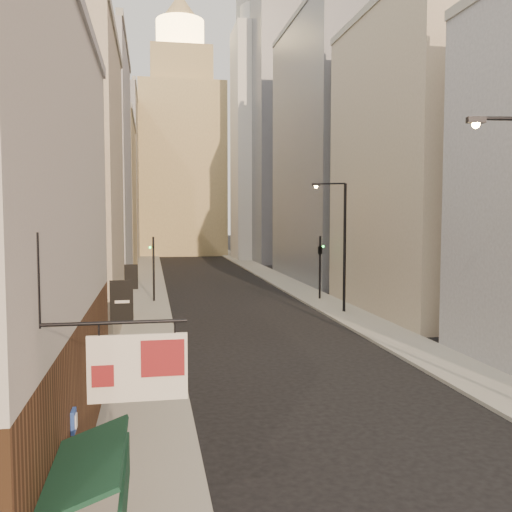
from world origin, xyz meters
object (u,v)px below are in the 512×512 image
(white_tower, at_px, (261,134))
(traffic_light_right, at_px, (320,252))
(streetlamp_mid, at_px, (341,239))
(traffic_light_left, at_px, (153,258))
(clock_tower, at_px, (181,150))

(white_tower, xyz_separation_m, traffic_light_right, (-3.39, -41.93, -14.82))
(white_tower, distance_m, traffic_light_right, 44.60)
(streetlamp_mid, height_order, traffic_light_right, streetlamp_mid)
(streetlamp_mid, bearing_deg, traffic_light_left, 170.92)
(clock_tower, relative_size, traffic_light_left, 8.98)
(clock_tower, relative_size, traffic_light_right, 8.98)
(streetlamp_mid, relative_size, traffic_light_left, 1.75)
(white_tower, distance_m, traffic_light_left, 46.48)
(white_tower, xyz_separation_m, traffic_light_left, (-16.09, -40.87, -15.22))
(clock_tower, bearing_deg, white_tower, -51.84)
(clock_tower, height_order, streetlamp_mid, clock_tower)
(white_tower, bearing_deg, streetlamp_mid, -94.46)
(streetlamp_mid, xyz_separation_m, traffic_light_right, (0.35, 5.96, -1.22))
(white_tower, height_order, traffic_light_right, white_tower)
(white_tower, bearing_deg, traffic_light_right, -94.63)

